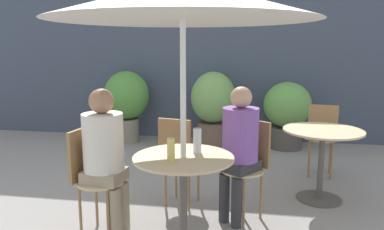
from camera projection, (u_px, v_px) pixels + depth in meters
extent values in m
cube|color=#3D4756|center=(212.00, 51.00, 6.28)|extent=(10.00, 0.06, 3.00)
cylinder|color=#514C47|center=(184.00, 203.00, 2.92)|extent=(0.06, 0.06, 0.71)
cylinder|color=#CCB284|center=(183.00, 158.00, 2.86)|extent=(0.78, 0.78, 0.02)
cylinder|color=#514C47|center=(319.00, 199.00, 3.92)|extent=(0.46, 0.46, 0.01)
cylinder|color=#514C47|center=(321.00, 165.00, 3.85)|extent=(0.06, 0.06, 0.71)
cylinder|color=#CCB284|center=(323.00, 130.00, 3.78)|extent=(0.80, 0.80, 0.02)
cylinder|color=tan|center=(242.00, 170.00, 3.40)|extent=(0.39, 0.39, 0.02)
cylinder|color=olive|center=(261.00, 195.00, 3.44)|extent=(0.02, 0.02, 0.46)
cylinder|color=olive|center=(240.00, 188.00, 3.61)|extent=(0.02, 0.02, 0.46)
cylinder|color=olive|center=(244.00, 203.00, 3.26)|extent=(0.02, 0.02, 0.46)
cylinder|color=olive|center=(222.00, 195.00, 3.44)|extent=(0.02, 0.02, 0.46)
cube|color=olive|center=(255.00, 143.00, 3.47)|extent=(0.28, 0.22, 0.43)
cylinder|color=tan|center=(101.00, 182.00, 3.11)|extent=(0.39, 0.39, 0.02)
cylinder|color=olive|center=(96.00, 201.00, 3.30)|extent=(0.02, 0.02, 0.46)
cylinder|color=olive|center=(80.00, 213.00, 3.06)|extent=(0.02, 0.02, 0.46)
cylinder|color=olive|center=(122.00, 205.00, 3.23)|extent=(0.02, 0.02, 0.46)
cylinder|color=olive|center=(108.00, 217.00, 2.99)|extent=(0.02, 0.02, 0.46)
cube|color=olive|center=(81.00, 154.00, 3.11)|extent=(0.07, 0.33, 0.43)
cylinder|color=tan|center=(182.00, 159.00, 3.73)|extent=(0.39, 0.39, 0.02)
cylinder|color=olive|center=(165.00, 185.00, 3.70)|extent=(0.02, 0.02, 0.46)
cylinder|color=olive|center=(189.00, 188.00, 3.61)|extent=(0.02, 0.02, 0.46)
cylinder|color=olive|center=(176.00, 176.00, 3.93)|extent=(0.02, 0.02, 0.46)
cylinder|color=olive|center=(198.00, 180.00, 3.84)|extent=(0.02, 0.02, 0.46)
cube|color=olive|center=(174.00, 141.00, 3.53)|extent=(0.33, 0.10, 0.43)
cylinder|color=tan|center=(321.00, 138.00, 4.58)|extent=(0.39, 0.39, 0.02)
cylinder|color=olive|center=(309.00, 159.00, 4.54)|extent=(0.02, 0.02, 0.46)
cylinder|color=olive|center=(331.00, 161.00, 4.47)|extent=(0.02, 0.02, 0.46)
cylinder|color=olive|center=(309.00, 154.00, 4.77)|extent=(0.02, 0.02, 0.46)
cylinder|color=olive|center=(330.00, 155.00, 4.70)|extent=(0.02, 0.02, 0.46)
cube|color=olive|center=(323.00, 123.00, 4.37)|extent=(0.33, 0.07, 0.43)
cylinder|color=#2D2D33|center=(224.00, 198.00, 3.38)|extent=(0.10, 0.10, 0.45)
cylinder|color=#2D2D33|center=(237.00, 203.00, 3.28)|extent=(0.10, 0.10, 0.45)
cube|color=#2D2D33|center=(240.00, 165.00, 3.36)|extent=(0.40, 0.41, 0.10)
cylinder|color=#7A4C9E|center=(240.00, 134.00, 3.31)|extent=(0.32, 0.32, 0.47)
sphere|color=tan|center=(241.00, 97.00, 3.25)|extent=(0.19, 0.19, 0.19)
cylinder|color=gray|center=(115.00, 215.00, 3.03)|extent=(0.10, 0.10, 0.45)
cylinder|color=gray|center=(124.00, 208.00, 3.17)|extent=(0.10, 0.10, 0.45)
cube|color=gray|center=(105.00, 175.00, 3.08)|extent=(0.35, 0.32, 0.10)
cylinder|color=beige|center=(103.00, 142.00, 3.03)|extent=(0.33, 0.33, 0.47)
sphere|color=#9E7051|center=(101.00, 101.00, 2.97)|extent=(0.20, 0.20, 0.20)
cylinder|color=#DBC65B|center=(171.00, 150.00, 2.72)|extent=(0.06, 0.06, 0.18)
cylinder|color=silver|center=(197.00, 141.00, 2.94)|extent=(0.07, 0.07, 0.20)
cylinder|color=slate|center=(128.00, 130.00, 6.26)|extent=(0.37, 0.37, 0.39)
ellipsoid|color=#4C8938|center=(127.00, 95.00, 6.15)|extent=(0.74, 0.74, 0.79)
cylinder|color=brown|center=(213.00, 134.00, 6.04)|extent=(0.50, 0.50, 0.37)
ellipsoid|color=#709E51|center=(213.00, 97.00, 5.93)|extent=(0.71, 0.71, 0.82)
cylinder|color=#47423D|center=(286.00, 138.00, 5.87)|extent=(0.50, 0.50, 0.34)
ellipsoid|color=#609947|center=(287.00, 105.00, 5.78)|extent=(0.73, 0.73, 0.71)
cylinder|color=silver|center=(183.00, 122.00, 2.81)|extent=(0.04, 0.04, 2.04)
cone|color=silver|center=(183.00, 0.00, 2.65)|extent=(1.95, 1.95, 0.28)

